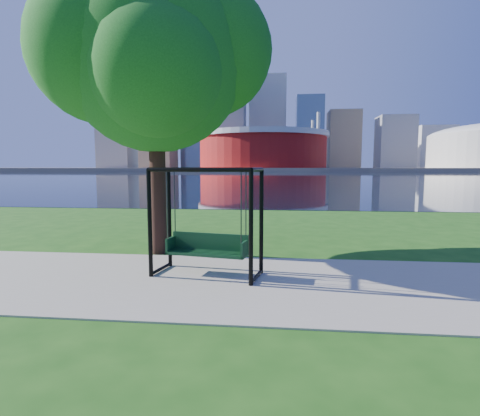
# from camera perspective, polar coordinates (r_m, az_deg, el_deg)

# --- Properties ---
(ground) EXTENTS (900.00, 900.00, 0.00)m
(ground) POSITION_cam_1_polar(r_m,az_deg,el_deg) (7.86, -0.57, -10.27)
(ground) COLOR #1E5114
(ground) RESTS_ON ground
(path) EXTENTS (120.00, 4.00, 0.03)m
(path) POSITION_cam_1_polar(r_m,az_deg,el_deg) (7.38, -1.03, -11.25)
(path) COLOR #9E937F
(path) RESTS_ON ground
(river) EXTENTS (900.00, 180.00, 0.02)m
(river) POSITION_cam_1_polar(r_m,az_deg,el_deg) (109.52, 5.58, 5.00)
(river) COLOR black
(river) RESTS_ON ground
(far_bank) EXTENTS (900.00, 228.00, 2.00)m
(far_bank) POSITION_cam_1_polar(r_m,az_deg,el_deg) (313.49, 5.89, 5.93)
(far_bank) COLOR #937F60
(far_bank) RESTS_ON ground
(stadium) EXTENTS (83.00, 83.00, 32.00)m
(stadium) POSITION_cam_1_polar(r_m,az_deg,el_deg) (243.03, 3.49, 9.01)
(stadium) COLOR maroon
(stadium) RESTS_ON far_bank
(skyline) EXTENTS (392.00, 66.00, 96.50)m
(skyline) POSITION_cam_1_polar(r_m,az_deg,el_deg) (328.65, 5.20, 12.05)
(skyline) COLOR gray
(skyline) RESTS_ON far_bank
(swing) EXTENTS (2.31, 1.31, 2.23)m
(swing) POSITION_cam_1_polar(r_m,az_deg,el_deg) (7.66, -5.07, -2.47)
(swing) COLOR black
(swing) RESTS_ON ground
(park_tree) EXTENTS (5.77, 5.22, 7.17)m
(park_tree) POSITION_cam_1_polar(r_m,az_deg,el_deg) (10.28, -13.04, 21.57)
(park_tree) COLOR black
(park_tree) RESTS_ON ground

